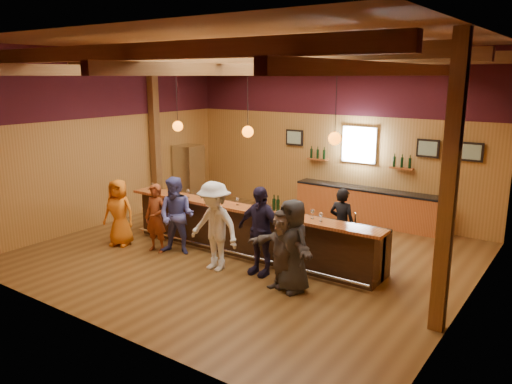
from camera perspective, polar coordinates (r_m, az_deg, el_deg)
room at (r=10.47m, az=-0.77°, el=9.72°), size 9.04×9.00×4.52m
bar_counter at (r=11.03m, az=-0.38°, el=-4.35°), size 6.30×1.07×1.11m
back_bar_cabinet at (r=13.52m, az=12.58°, el=-1.56°), size 4.00×0.52×0.95m
window at (r=13.58m, az=11.72°, el=5.32°), size 0.95×0.09×0.95m
framed_pictures at (r=13.25m, az=15.17°, el=5.16°), size 5.35×0.05×0.45m
wine_shelves at (r=13.58m, az=11.53°, el=3.50°), size 3.00×0.18×0.30m
pendant_lights at (r=10.47m, az=-0.95°, el=6.95°), size 4.24×0.24×1.37m
stainless_fridge at (r=15.31m, az=-7.66°, el=1.99°), size 0.70×0.70×1.80m
customer_orange at (r=11.88m, az=-15.38°, el=-2.27°), size 0.87×0.70×1.55m
customer_redvest at (r=11.26m, az=-11.36°, el=-2.95°), size 0.60×0.43×1.53m
customer_denim at (r=11.02m, az=-9.05°, el=-2.71°), size 1.00×0.88×1.72m
customer_white at (r=9.99m, az=-4.78°, el=-3.93°), size 1.22×0.74×1.82m
customer_navy at (r=9.76m, az=0.44°, el=-4.45°), size 1.06×0.49×1.78m
customer_brown at (r=9.07m, az=3.14°, el=-6.63°), size 1.48×0.61×1.55m
customer_dark at (r=9.04m, az=4.18°, el=-6.13°), size 0.98×0.80×1.72m
bartender at (r=10.72m, az=9.77°, el=-3.62°), size 0.58×0.39×1.56m
ice_bucket at (r=10.45m, az=0.78°, el=-1.31°), size 0.22×0.22×0.24m
bottle_a at (r=10.34m, az=2.07°, el=-1.42°), size 0.07×0.07×0.33m
bottle_b at (r=10.23m, az=2.53°, el=-1.55°), size 0.08×0.08×0.35m
glass_a at (r=12.47m, az=-11.72°, el=0.83°), size 0.08×0.08×0.18m
glass_b at (r=11.80m, az=-8.62°, el=0.26°), size 0.08×0.08×0.18m
glass_c at (r=11.53m, az=-7.77°, el=0.06°), size 0.09×0.09×0.20m
glass_d at (r=11.05m, az=-5.36°, el=-0.55°), size 0.08×0.08×0.17m
glass_e at (r=10.77m, az=-2.13°, el=-0.88°), size 0.07×0.07×0.17m
glass_f at (r=10.16m, az=1.11°, el=-1.62°), size 0.09×0.09×0.20m
glass_g at (r=9.82m, az=6.47°, el=-2.25°), size 0.08×0.08×0.19m
glass_h at (r=9.63m, az=7.43°, el=-2.61°), size 0.08×0.08×0.19m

